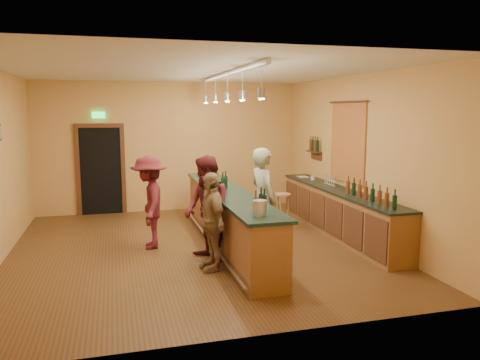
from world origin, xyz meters
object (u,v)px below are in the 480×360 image
object	(u,v)px
back_counter	(339,211)
customer_c	(149,202)
bartender	(263,200)
tasting_bar	(228,214)
customer_b	(211,221)
bar_stool	(282,200)
customer_a	(207,210)

from	to	relation	value
back_counter	customer_c	bearing A→B (deg)	178.24
back_counter	bartender	xyz separation A→B (m)	(-1.80, -0.60, 0.44)
back_counter	tasting_bar	xyz separation A→B (m)	(-2.36, -0.18, 0.12)
back_counter	tasting_bar	bearing A→B (deg)	-175.60
back_counter	customer_b	distance (m)	3.22
bar_stool	customer_c	bearing A→B (deg)	-165.22
back_counter	bartender	size ratio (longest dim) A/B	2.44
customer_c	bar_stool	size ratio (longest dim) A/B	2.29
back_counter	customer_b	world-z (taller)	customer_b
customer_c	customer_a	bearing A→B (deg)	40.89
bartender	bar_stool	distance (m)	1.76
back_counter	bar_stool	xyz separation A→B (m)	(-0.90, 0.87, 0.11)
customer_c	bartender	bearing A→B (deg)	72.90
customer_b	bar_stool	size ratio (longest dim) A/B	2.10
tasting_bar	customer_c	xyz separation A→B (m)	(-1.40, 0.30, 0.25)
customer_a	back_counter	bearing A→B (deg)	94.74
tasting_bar	customer_c	bearing A→B (deg)	168.07
customer_a	tasting_bar	bearing A→B (deg)	131.68
bar_stool	customer_a	bearing A→B (deg)	-137.28
tasting_bar	customer_c	distance (m)	1.45
customer_b	bar_stool	bearing A→B (deg)	130.56
tasting_bar	customer_a	world-z (taller)	customer_a
customer_c	bar_stool	distance (m)	2.97
bartender	customer_b	world-z (taller)	bartender
tasting_bar	customer_b	xyz separation A→B (m)	(-0.55, -1.17, 0.17)
back_counter	bar_stool	world-z (taller)	back_counter
back_counter	customer_a	distance (m)	3.09
back_counter	bar_stool	distance (m)	1.25
customer_b	customer_c	bearing A→B (deg)	-157.18
tasting_bar	customer_a	size ratio (longest dim) A/B	2.86
customer_a	customer_c	distance (m)	1.39
bartender	customer_c	distance (m)	2.08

